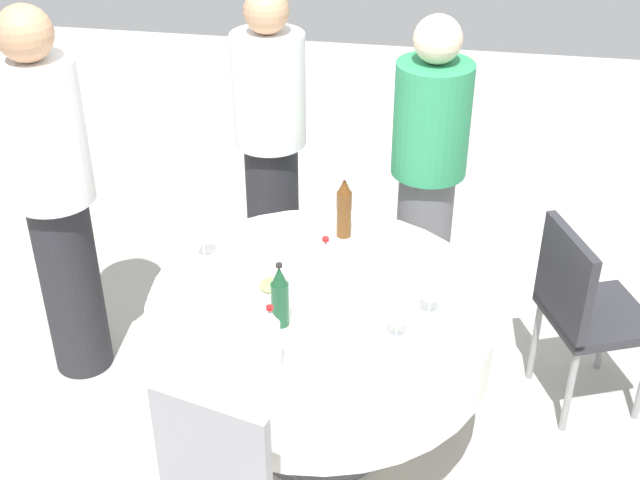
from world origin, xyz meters
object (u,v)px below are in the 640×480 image
object	(u,v)px
wine_glass_front	(202,234)
chair_south	(582,305)
person_north	(55,195)
plate_far	(270,240)
bottle_dark_green_north	(280,297)
dining_table	(320,326)
plate_west	(271,288)
bottle_clear_mid	(325,270)
bottle_brown_outer	(344,208)
wine_glass_south	(397,313)
person_outer	(428,175)
bottle_clear_right	(271,342)
wine_glass_right	(431,289)
person_mid	(271,147)

from	to	relation	value
wine_glass_front	chair_south	xyz separation A→B (m)	(-0.24, 1.53, -0.33)
person_north	plate_far	bearing A→B (deg)	-73.31
bottle_dark_green_north	dining_table	bearing A→B (deg)	151.82
plate_west	dining_table	bearing A→B (deg)	92.33
bottle_clear_mid	bottle_brown_outer	size ratio (longest dim) A/B	0.93
bottle_brown_outer	wine_glass_south	size ratio (longest dim) A/B	1.95
bottle_brown_outer	person_outer	xyz separation A→B (m)	(-0.47, 0.32, -0.06)
bottle_clear_right	chair_south	size ratio (longest dim) A/B	0.31
bottle_brown_outer	person_outer	bearing A→B (deg)	146.20
wine_glass_south	person_north	size ratio (longest dim) A/B	0.09
bottle_brown_outer	wine_glass_right	bearing A→B (deg)	38.89
wine_glass_right	chair_south	size ratio (longest dim) A/B	0.17
wine_glass_right	person_mid	xyz separation A→B (m)	(-1.07, -0.83, -0.01)
bottle_brown_outer	plate_west	distance (m)	0.51
chair_south	plate_west	bearing A→B (deg)	-92.80
plate_west	person_north	bearing A→B (deg)	-107.12
bottle_clear_mid	plate_west	world-z (taller)	bottle_clear_mid
bottle_dark_green_north	person_outer	bearing A→B (deg)	157.97
dining_table	plate_west	world-z (taller)	plate_west
chair_south	wine_glass_south	bearing A→B (deg)	-71.32
dining_table	chair_south	xyz separation A→B (m)	(-0.42, 1.03, -0.07)
person_north	bottle_brown_outer	bearing A→B (deg)	-69.23
person_mid	plate_west	bearing A→B (deg)	-99.61
dining_table	bottle_dark_green_north	size ratio (longest dim) A/B	5.17
dining_table	plate_west	size ratio (longest dim) A/B	5.97
person_mid	bottle_brown_outer	bearing A→B (deg)	-75.26
bottle_dark_green_north	wine_glass_right	xyz separation A→B (m)	(-0.16, 0.52, -0.01)
bottle_clear_right	wine_glass_right	size ratio (longest dim) A/B	1.82
bottle_dark_green_north	chair_south	distance (m)	1.34
wine_glass_front	person_north	xyz separation A→B (m)	(-0.12, -0.67, 0.04)
wine_glass_south	person_outer	size ratio (longest dim) A/B	0.09
person_north	person_outer	world-z (taller)	person_north
bottle_clear_right	person_outer	bearing A→B (deg)	162.88
person_mid	person_outer	size ratio (longest dim) A/B	1.03
wine_glass_right	person_mid	world-z (taller)	person_mid
person_outer	wine_glass_right	bearing A→B (deg)	-65.17
person_mid	dining_table	bearing A→B (deg)	-90.00
person_mid	chair_south	size ratio (longest dim) A/B	1.83
wine_glass_front	chair_south	size ratio (longest dim) A/B	0.18
dining_table	bottle_dark_green_north	bearing A→B (deg)	-28.18
person_mid	bottle_dark_green_north	bearing A→B (deg)	-98.01
wine_glass_right	person_outer	xyz separation A→B (m)	(-0.95, -0.07, -0.04)
bottle_clear_right	chair_south	distance (m)	1.46
bottle_clear_mid	plate_far	size ratio (longest dim) A/B	1.05
bottle_clear_right	wine_glass_south	bearing A→B (deg)	123.55
wine_glass_front	person_north	world-z (taller)	person_north
plate_far	bottle_brown_outer	bearing A→B (deg)	108.54
wine_glass_south	plate_west	size ratio (longest dim) A/B	0.65
plate_far	wine_glass_right	bearing A→B (deg)	60.84
chair_south	person_outer	bearing A→B (deg)	-147.42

